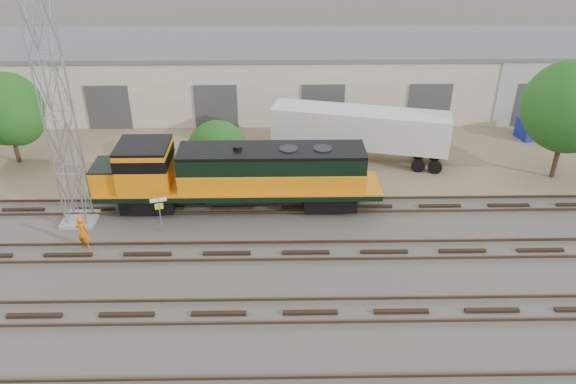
{
  "coord_description": "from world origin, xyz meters",
  "views": [
    {
      "loc": [
        -1.29,
        -21.78,
        16.69
      ],
      "look_at": [
        -0.85,
        4.0,
        2.2
      ],
      "focal_mm": 35.0,
      "sensor_mm": 36.0,
      "label": 1
    }
  ],
  "objects_px": {
    "locomotive": "(234,175)",
    "semi_trailer": "(364,130)",
    "worker": "(83,232)",
    "signal_tower": "(59,120)"
  },
  "relations": [
    {
      "from": "worker",
      "to": "semi_trailer",
      "type": "relative_size",
      "value": 0.16
    },
    {
      "from": "signal_tower",
      "to": "worker",
      "type": "xyz_separation_m",
      "value": [
        1.04,
        -2.55,
        -5.08
      ]
    },
    {
      "from": "locomotive",
      "to": "worker",
      "type": "height_order",
      "value": "locomotive"
    },
    {
      "from": "worker",
      "to": "locomotive",
      "type": "bearing_deg",
      "value": -140.63
    },
    {
      "from": "locomotive",
      "to": "semi_trailer",
      "type": "bearing_deg",
      "value": 37.54
    },
    {
      "from": "locomotive",
      "to": "signal_tower",
      "type": "height_order",
      "value": "signal_tower"
    },
    {
      "from": "signal_tower",
      "to": "semi_trailer",
      "type": "xyz_separation_m",
      "value": [
        16.66,
        7.42,
        -3.77
      ]
    },
    {
      "from": "locomotive",
      "to": "semi_trailer",
      "type": "relative_size",
      "value": 1.36
    },
    {
      "from": "worker",
      "to": "semi_trailer",
      "type": "height_order",
      "value": "semi_trailer"
    },
    {
      "from": "semi_trailer",
      "to": "worker",
      "type": "bearing_deg",
      "value": -134.18
    }
  ]
}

